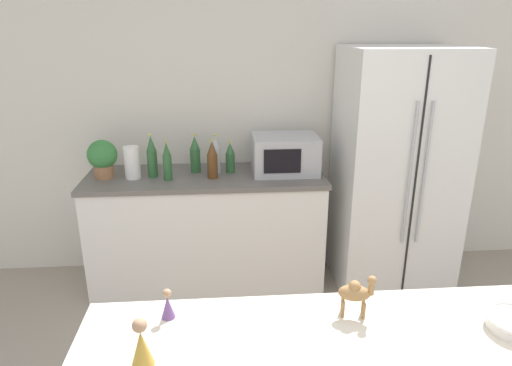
# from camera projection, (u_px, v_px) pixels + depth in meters

# --- Properties ---
(wall_back) EXTENTS (8.00, 0.06, 2.55)m
(wall_back) POSITION_uv_depth(u_px,v_px,m) (261.00, 113.00, 3.59)
(wall_back) COLOR silver
(wall_back) RESTS_ON ground_plane
(back_counter) EXTENTS (1.76, 0.63, 0.89)m
(back_counter) POSITION_uv_depth(u_px,v_px,m) (207.00, 229.00, 3.52)
(back_counter) COLOR white
(back_counter) RESTS_ON ground_plane
(refrigerator) EXTENTS (0.84, 0.72, 1.80)m
(refrigerator) POSITION_uv_depth(u_px,v_px,m) (396.00, 171.00, 3.41)
(refrigerator) COLOR white
(refrigerator) RESTS_ON ground_plane
(potted_plant) EXTENTS (0.21, 0.21, 0.28)m
(potted_plant) POSITION_uv_depth(u_px,v_px,m) (102.00, 157.00, 3.27)
(potted_plant) COLOR #9E6B47
(potted_plant) RESTS_ON back_counter
(paper_towel_roll) EXTENTS (0.11, 0.11, 0.23)m
(paper_towel_roll) POSITION_uv_depth(u_px,v_px,m) (132.00, 163.00, 3.27)
(paper_towel_roll) COLOR white
(paper_towel_roll) RESTS_ON back_counter
(microwave) EXTENTS (0.48, 0.37, 0.28)m
(microwave) POSITION_uv_depth(u_px,v_px,m) (285.00, 154.00, 3.39)
(microwave) COLOR #B2B5BA
(microwave) RESTS_ON back_counter
(back_bottle_0) EXTENTS (0.08, 0.08, 0.29)m
(back_bottle_0) POSITION_uv_depth(u_px,v_px,m) (195.00, 154.00, 3.40)
(back_bottle_0) COLOR #2D6033
(back_bottle_0) RESTS_ON back_counter
(back_bottle_1) EXTENTS (0.07, 0.07, 0.29)m
(back_bottle_1) POSITION_uv_depth(u_px,v_px,m) (216.00, 155.00, 3.37)
(back_bottle_1) COLOR #B2B7BC
(back_bottle_1) RESTS_ON back_counter
(back_bottle_2) EXTENTS (0.07, 0.07, 0.31)m
(back_bottle_2) POSITION_uv_depth(u_px,v_px,m) (152.00, 157.00, 3.29)
(back_bottle_2) COLOR #2D6033
(back_bottle_2) RESTS_ON back_counter
(back_bottle_3) EXTENTS (0.06, 0.06, 0.29)m
(back_bottle_3) POSITION_uv_depth(u_px,v_px,m) (167.00, 161.00, 3.22)
(back_bottle_3) COLOR #2D6033
(back_bottle_3) RESTS_ON back_counter
(back_bottle_4) EXTENTS (0.07, 0.07, 0.24)m
(back_bottle_4) POSITION_uv_depth(u_px,v_px,m) (230.00, 158.00, 3.40)
(back_bottle_4) COLOR #2D6033
(back_bottle_4) RESTS_ON back_counter
(back_bottle_5) EXTENTS (0.08, 0.08, 0.28)m
(back_bottle_5) POSITION_uv_depth(u_px,v_px,m) (212.00, 160.00, 3.27)
(back_bottle_5) COLOR brown
(back_bottle_5) RESTS_ON back_counter
(camel_figurine) EXTENTS (0.13, 0.08, 0.16)m
(camel_figurine) POSITION_uv_depth(u_px,v_px,m) (356.00, 292.00, 1.59)
(camel_figurine) COLOR olive
(camel_figurine) RESTS_ON bar_counter
(wise_man_figurine_blue) EXTENTS (0.07, 0.07, 0.17)m
(wise_man_figurine_blue) POSITION_uv_depth(u_px,v_px,m) (142.00, 345.00, 1.37)
(wise_man_figurine_blue) COLOR #B28933
(wise_man_figurine_blue) RESTS_ON bar_counter
(wise_man_figurine_crimson) EXTENTS (0.05, 0.05, 0.11)m
(wise_man_figurine_crimson) POSITION_uv_depth(u_px,v_px,m) (168.00, 305.00, 1.60)
(wise_man_figurine_crimson) COLOR #6B4784
(wise_man_figurine_crimson) RESTS_ON bar_counter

